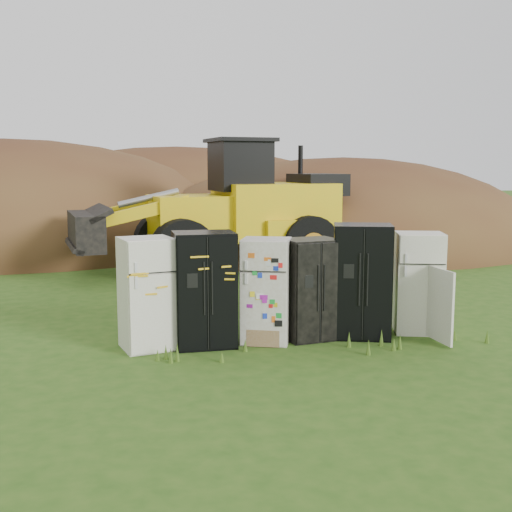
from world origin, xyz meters
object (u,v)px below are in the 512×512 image
Objects in this scene: fridge_black_side at (204,289)px; wheel_loader at (208,206)px; fridge_dark_mid at (311,289)px; fridge_sticker at (266,290)px; fridge_open_door at (418,283)px; fridge_black_right at (362,281)px; fridge_leftmost at (147,293)px.

wheel_loader is (1.17, 7.34, 0.91)m from fridge_black_side.
wheel_loader is at bearing 86.47° from fridge_dark_mid.
fridge_black_side is 7.49m from wheel_loader.
fridge_sticker reaches higher than fridge_dark_mid.
wheel_loader is (-2.68, 7.29, 0.97)m from fridge_open_door.
wheel_loader reaches higher than fridge_black_right.
fridge_sticker is 0.80m from fridge_dark_mid.
fridge_black_right is at bearing -85.43° from wheel_loader.
fridge_black_right reaches higher than fridge_sticker.
fridge_leftmost reaches higher than fridge_sticker.
fridge_leftmost reaches higher than fridge_open_door.
fridge_black_side is 0.96× the size of fridge_black_right.
fridge_sticker is at bearing 173.76° from fridge_dark_mid.
wheel_loader reaches higher than fridge_open_door.
fridge_sticker is (1.98, -0.04, -0.03)m from fridge_leftmost.
fridge_leftmost is 1.05× the size of fridge_dark_mid.
fridge_open_door is at bearing 22.24° from fridge_black_right.
fridge_sticker is 7.40m from wheel_loader.
fridge_leftmost is at bearing -159.80° from fridge_sticker.
fridge_black_side is at bearing -161.34° from fridge_open_door.
fridge_black_side is 1.05m from fridge_sticker.
fridge_dark_mid is 0.92m from fridge_black_right.
fridge_black_right reaches higher than fridge_open_door.
fridge_black_side reaches higher than fridge_open_door.
wheel_loader reaches higher than fridge_dark_mid.
fridge_black_side reaches higher than fridge_dark_mid.
fridge_black_right is 1.11m from fridge_open_door.
fridge_open_door is (2.01, 0.00, 0.03)m from fridge_dark_mid.
fridge_black_right reaches higher than fridge_black_side.
fridge_black_side is at bearing -158.52° from fridge_sticker.
fridge_leftmost reaches higher than fridge_dark_mid.
wheel_loader is at bearing 121.06° from fridge_black_right.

